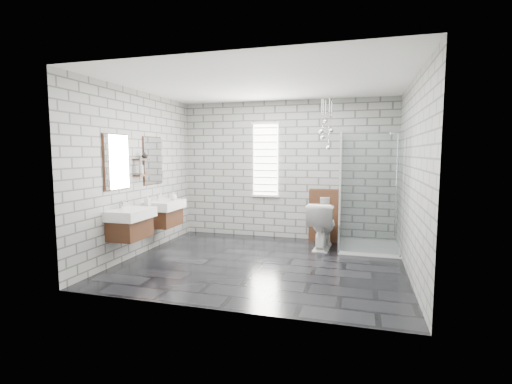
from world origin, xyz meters
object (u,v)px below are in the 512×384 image
at_px(vanity_right, 163,206).
at_px(shower_enclosure, 363,222).
at_px(vanity_left, 129,215).
at_px(cistern_panel, 325,215).
at_px(toilet, 322,225).

height_order(vanity_right, shower_enclosure, shower_enclosure).
height_order(vanity_left, shower_enclosure, shower_enclosure).
xyz_separation_m(vanity_right, cistern_panel, (2.71, 1.31, -0.26)).
relative_size(vanity_left, vanity_right, 1.00).
xyz_separation_m(shower_enclosure, toilet, (-0.70, -0.03, -0.09)).
height_order(vanity_left, cistern_panel, vanity_left).
height_order(vanity_right, cistern_panel, vanity_right).
bearing_deg(vanity_left, toilet, 33.20).
xyz_separation_m(vanity_left, toilet, (2.71, 1.77, -0.34)).
distance_m(cistern_panel, shower_enclosure, 0.87).
relative_size(shower_enclosure, toilet, 2.46).
bearing_deg(vanity_left, vanity_right, 90.00).
distance_m(vanity_left, vanity_right, 1.01).
bearing_deg(cistern_panel, vanity_left, -139.41).
distance_m(vanity_right, toilet, 2.83).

